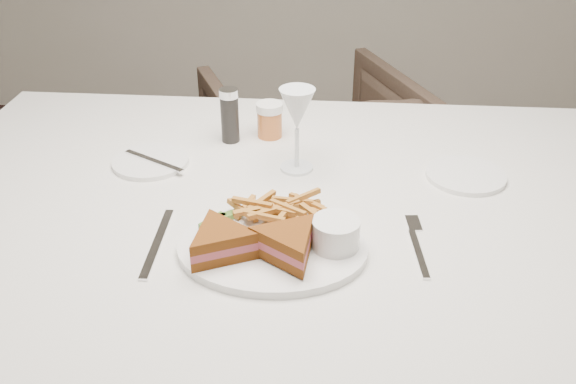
{
  "coord_description": "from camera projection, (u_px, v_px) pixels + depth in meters",
  "views": [
    {
      "loc": [
        0.34,
        -0.69,
        1.38
      ],
      "look_at": [
        0.28,
        0.3,
        0.8
      ],
      "focal_mm": 40.0,
      "sensor_mm": 36.0,
      "label": 1
    }
  ],
  "objects": [
    {
      "name": "table",
      "position": [
        289.0,
        347.0,
        1.41
      ],
      "size": [
        1.52,
        1.03,
        0.75
      ],
      "primitive_type": "cube",
      "rotation": [
        0.0,
        0.0,
        -0.02
      ],
      "color": "silver",
      "rests_on": "ground"
    },
    {
      "name": "chair_far",
      "position": [
        315.0,
        156.0,
        2.27
      ],
      "size": [
        0.86,
        0.84,
        0.69
      ],
      "primitive_type": "imported",
      "rotation": [
        0.0,
        0.0,
        3.55
      ],
      "color": "#4E3D30",
      "rests_on": "ground"
    },
    {
      "name": "table_setting",
      "position": [
        278.0,
        201.0,
        1.15
      ],
      "size": [
        0.81,
        0.63,
        0.18
      ],
      "color": "white",
      "rests_on": "table"
    }
  ]
}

